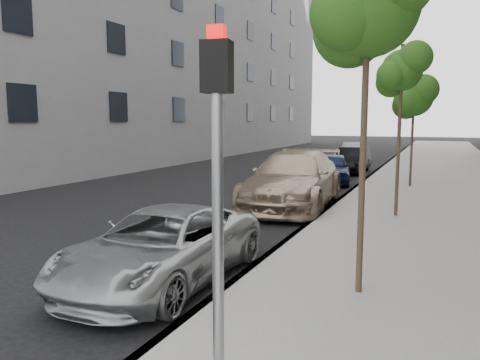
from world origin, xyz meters
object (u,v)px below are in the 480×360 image
Objects in this scene: sedan_rear at (351,153)px; sedan_blue at (332,168)px; signal_pole at (218,186)px; minivan at (163,246)px; tree_far at (415,97)px; sedan_black at (352,160)px; suv at (293,179)px; tree_near at (370,5)px; tree_mid at (403,71)px.

sedan_blue is at bearing -89.73° from sedan_rear.
minivan is at bearing 121.24° from signal_pole.
minivan is at bearing -103.85° from tree_far.
suv is at bearing -89.06° from sedan_black.
tree_near is 1.10× the size of tree_mid.
tree_near reaches higher than signal_pole.
tree_far reaches higher than suv.
signal_pole is at bearing -99.85° from tree_near.
suv is at bearing -120.65° from tree_far.
sedan_rear is (-4.30, 10.81, -3.06)m from tree_far.
suv reaches higher than sedan_black.
suv reaches higher than minivan.
tree_mid reaches higher than signal_pole.
minivan is at bearing -99.46° from sedan_blue.
tree_near is at bearing 72.19° from signal_pole.
sedan_blue is (-0.08, 6.30, -0.22)m from suv.
signal_pole is 0.83× the size of sedan_black.
minivan is at bearing -92.49° from sedan_rear.
minivan is at bearing -115.44° from tree_mid.
tree_near is at bearing -90.00° from tree_far.
tree_far is 7.12m from suv.
minivan is (-2.67, 3.28, -1.64)m from signal_pole.
tree_mid is 8.51m from minivan.
suv is at bearing 90.16° from minivan.
tree_far is 0.96× the size of sedan_rear.
tree_far is 0.97× the size of minivan.
sedan_rear is at bearing 100.24° from tree_near.
tree_mid reaches higher than minivan.
suv is at bearing -99.06° from sedan_blue.
sedan_blue is at bearing 87.19° from suv.
sedan_rear is (-3.65, 27.58, -1.60)m from signal_pole.
suv is 1.32× the size of sedan_rear.
suv is 10.94m from sedan_black.
sedan_blue is at bearing 103.98° from tree_near.
tree_near is 14.61m from sedan_blue.
sedan_blue is 4.64m from sedan_black.
tree_far is 1.14× the size of sedan_blue.
sedan_rear is (-4.30, 23.81, -3.82)m from tree_near.
tree_near is at bearing -85.80° from sedan_blue.
tree_near is at bearing -78.77° from sedan_black.
tree_far is at bearing 79.80° from signal_pole.
tree_far is (0.00, 13.00, -0.76)m from tree_near.
tree_far is 4.63m from sedan_blue.
sedan_black is (-3.33, 5.32, -3.05)m from tree_far.
tree_far is 16.85m from signal_pole.
suv is (-0.00, 7.88, 0.26)m from minivan.
sedan_blue is 0.85× the size of sedan_rear.
minivan is 14.18m from sedan_blue.
tree_near is 1.33× the size of sedan_blue.
signal_pole is at bearing -82.16° from sedan_black.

